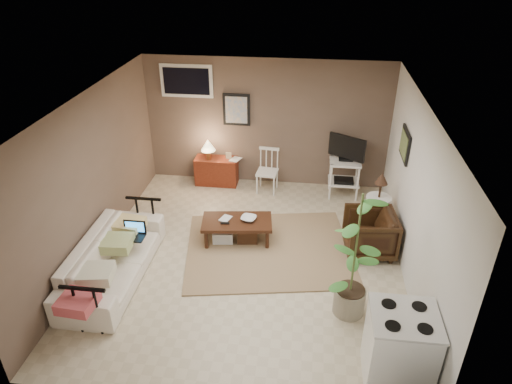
# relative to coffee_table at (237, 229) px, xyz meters

# --- Properties ---
(floor) EXTENTS (5.00, 5.00, 0.00)m
(floor) POSITION_rel_coffee_table_xyz_m (0.23, -0.41, -0.23)
(floor) COLOR #C1B293
(floor) RESTS_ON ground
(art_back) EXTENTS (0.50, 0.03, 0.60)m
(art_back) POSITION_rel_coffee_table_xyz_m (-0.32, 2.06, 1.22)
(art_back) COLOR black
(art_right) EXTENTS (0.03, 0.60, 0.45)m
(art_right) POSITION_rel_coffee_table_xyz_m (2.46, 0.64, 1.29)
(art_right) COLOR black
(window) EXTENTS (0.96, 0.03, 0.60)m
(window) POSITION_rel_coffee_table_xyz_m (-1.22, 2.06, 1.72)
(window) COLOR white
(rug) EXTENTS (2.80, 2.40, 0.02)m
(rug) POSITION_rel_coffee_table_xyz_m (0.52, -0.16, -0.22)
(rug) COLOR #997659
(rug) RESTS_ON floor
(coffee_table) EXTENTS (1.14, 0.69, 0.41)m
(coffee_table) POSITION_rel_coffee_table_xyz_m (0.00, 0.00, 0.00)
(coffee_table) COLOR #371B0F
(coffee_table) RESTS_ON floor
(sofa) EXTENTS (0.62, 2.12, 0.83)m
(sofa) POSITION_rel_coffee_table_xyz_m (-1.57, -1.07, 0.19)
(sofa) COLOR white
(sofa) RESTS_ON floor
(sofa_pillows) EXTENTS (0.41, 2.01, 0.14)m
(sofa_pillows) POSITION_rel_coffee_table_xyz_m (-1.52, -1.31, 0.28)
(sofa_pillows) COLOR beige
(sofa_pillows) RESTS_ON sofa
(sofa_end_rails) EXTENTS (0.57, 2.12, 0.71)m
(sofa_end_rails) POSITION_rel_coffee_table_xyz_m (-1.44, -1.07, 0.13)
(sofa_end_rails) COLOR black
(sofa_end_rails) RESTS_ON floor
(laptop) EXTENTS (0.33, 0.24, 0.22)m
(laptop) POSITION_rel_coffee_table_xyz_m (-1.36, -0.71, 0.31)
(laptop) COLOR black
(laptop) RESTS_ON sofa
(red_console) EXTENTS (0.80, 0.36, 0.93)m
(red_console) POSITION_rel_coffee_table_xyz_m (-0.71, 1.86, 0.09)
(red_console) COLOR maroon
(red_console) RESTS_ON floor
(spindle_chair) EXTENTS (0.41, 0.41, 0.83)m
(spindle_chair) POSITION_rel_coffee_table_xyz_m (0.30, 1.71, 0.16)
(spindle_chair) COLOR white
(spindle_chair) RESTS_ON floor
(tv_stand) EXTENTS (0.63, 0.45, 1.17)m
(tv_stand) POSITION_rel_coffee_table_xyz_m (1.71, 1.71, 0.39)
(tv_stand) COLOR white
(tv_stand) RESTS_ON floor
(side_table) EXTENTS (0.40, 0.40, 1.07)m
(side_table) POSITION_rel_coffee_table_xyz_m (2.19, 0.56, 0.43)
(side_table) COLOR white
(side_table) RESTS_ON floor
(armchair) EXTENTS (0.74, 0.78, 0.74)m
(armchair) POSITION_rel_coffee_table_xyz_m (2.03, -0.01, 0.14)
(armchair) COLOR black
(armchair) RESTS_ON floor
(potted_plant) EXTENTS (0.44, 0.44, 1.77)m
(potted_plant) POSITION_rel_coffee_table_xyz_m (1.67, -1.35, 0.71)
(potted_plant) COLOR gray
(potted_plant) RESTS_ON floor
(stove) EXTENTS (0.69, 0.64, 0.90)m
(stove) POSITION_rel_coffee_table_xyz_m (2.12, -2.30, 0.22)
(stove) COLOR white
(stove) RESTS_ON floor
(bowl) EXTENTS (0.24, 0.10, 0.23)m
(bowl) POSITION_rel_coffee_table_xyz_m (0.19, 0.04, 0.27)
(bowl) COLOR #371B0F
(bowl) RESTS_ON coffee_table
(book_table) EXTENTS (0.14, 0.06, 0.20)m
(book_table) POSITION_rel_coffee_table_xyz_m (-0.24, 0.05, 0.26)
(book_table) COLOR #371B0F
(book_table) RESTS_ON coffee_table
(book_console) EXTENTS (0.17, 0.08, 0.23)m
(book_console) POSITION_rel_coffee_table_xyz_m (-0.40, 1.88, 0.42)
(book_console) COLOR #371B0F
(book_console) RESTS_ON red_console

